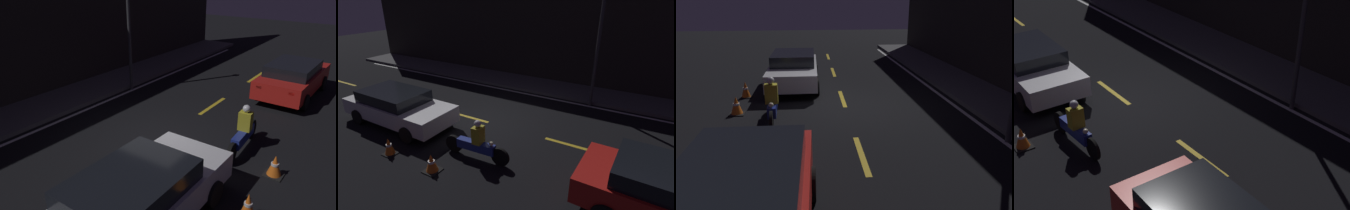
% 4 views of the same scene
% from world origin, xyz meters
% --- Properties ---
extents(ground_plane, '(56.00, 56.00, 0.00)m').
position_xyz_m(ground_plane, '(0.00, 0.00, 0.00)').
color(ground_plane, black).
extents(raised_curb, '(28.00, 2.25, 0.14)m').
position_xyz_m(raised_curb, '(0.00, 5.08, 0.07)').
color(raised_curb, '#4C4C4F').
rests_on(raised_curb, ground).
extents(lane_dash_a, '(2.00, 0.14, 0.01)m').
position_xyz_m(lane_dash_a, '(-10.00, 0.00, 0.00)').
color(lane_dash_a, gold).
rests_on(lane_dash_a, ground).
extents(lane_dash_b, '(2.00, 0.14, 0.01)m').
position_xyz_m(lane_dash_b, '(-5.50, 0.00, 0.00)').
color(lane_dash_b, gold).
rests_on(lane_dash_b, ground).
extents(lane_dash_c, '(2.00, 0.14, 0.01)m').
position_xyz_m(lane_dash_c, '(-1.00, 0.00, 0.00)').
color(lane_dash_c, gold).
rests_on(lane_dash_c, ground).
extents(lane_dash_d, '(2.00, 0.14, 0.01)m').
position_xyz_m(lane_dash_d, '(3.50, 0.00, 0.00)').
color(lane_dash_d, gold).
rests_on(lane_dash_d, ground).
extents(lane_solid_kerb, '(25.20, 0.14, 0.01)m').
position_xyz_m(lane_solid_kerb, '(0.00, 3.70, 0.00)').
color(lane_solid_kerb, silver).
rests_on(lane_solid_kerb, ground).
extents(sedan_white, '(4.59, 2.02, 1.36)m').
position_xyz_m(sedan_white, '(-3.06, -1.79, 0.73)').
color(sedan_white, silver).
rests_on(sedan_white, ground).
extents(motorcycle, '(2.31, 0.38, 1.37)m').
position_xyz_m(motorcycle, '(1.07, -2.25, 0.55)').
color(motorcycle, black).
rests_on(motorcycle, ground).
extents(traffic_cone_near, '(0.41, 0.41, 0.59)m').
position_xyz_m(traffic_cone_near, '(-1.52, -3.49, 0.29)').
color(traffic_cone_near, black).
rests_on(traffic_cone_near, ground).
extents(traffic_cone_mid, '(0.47, 0.47, 0.57)m').
position_xyz_m(traffic_cone_mid, '(0.31, -3.45, 0.28)').
color(traffic_cone_mid, black).
rests_on(traffic_cone_mid, ground).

